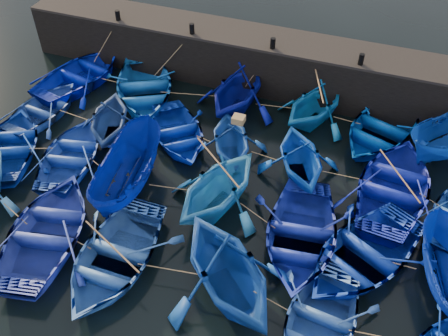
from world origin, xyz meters
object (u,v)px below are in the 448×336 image
(boat_8, at_px, (178,133))
(wooden_crate, at_px, (239,119))
(boat_13, at_px, (12,145))
(boat_0, at_px, (81,74))

(boat_8, relative_size, wooden_crate, 9.18)
(boat_8, distance_m, boat_13, 7.03)
(boat_0, bearing_deg, wooden_crate, 178.13)
(boat_13, bearing_deg, wooden_crate, 172.53)
(boat_8, height_order, wooden_crate, wooden_crate)
(boat_0, bearing_deg, boat_13, 105.95)
(boat_0, height_order, boat_8, boat_0)
(boat_13, xyz_separation_m, wooden_crate, (9.10, 3.05, 1.59))
(boat_8, xyz_separation_m, boat_13, (-6.25, -3.22, 0.03))
(boat_0, height_order, boat_13, boat_0)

